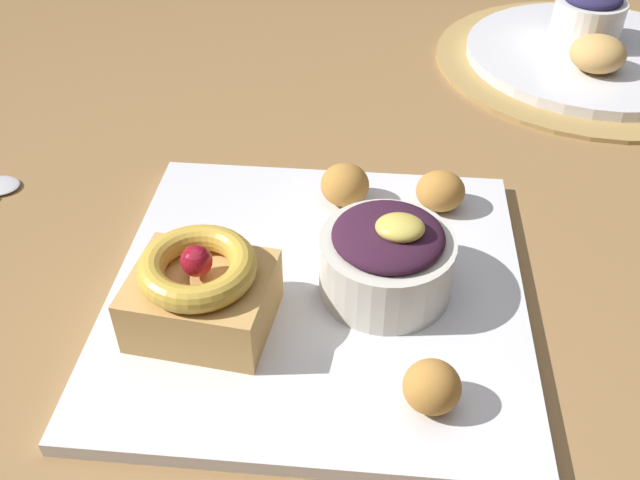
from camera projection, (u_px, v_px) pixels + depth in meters
name	position (u px, v px, depth m)	size (l,w,h in m)	color
dining_table	(348.00, 281.00, 0.67)	(1.34, 1.15, 0.73)	olive
woven_placemat	(591.00, 61.00, 0.84)	(0.37, 0.37, 0.01)	#AD894C
front_plate	(318.00, 291.00, 0.53)	(0.31, 0.31, 0.01)	white
cake_slice	(201.00, 291.00, 0.48)	(0.10, 0.09, 0.07)	tan
berry_ramekin	(387.00, 258.00, 0.51)	(0.10, 0.10, 0.07)	silver
fritter_front	(345.00, 185.00, 0.60)	(0.04, 0.04, 0.04)	#BC7F38
fritter_middle	(432.00, 387.00, 0.43)	(0.04, 0.04, 0.03)	#BC7F38
fritter_back	(441.00, 193.00, 0.59)	(0.04, 0.04, 0.03)	#BC7F38
back_plate	(592.00, 55.00, 0.84)	(0.30, 0.30, 0.01)	white
back_ramekin	(589.00, 16.00, 0.83)	(0.08, 0.08, 0.07)	white
back_pastry	(598.00, 54.00, 0.78)	(0.06, 0.06, 0.04)	tan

